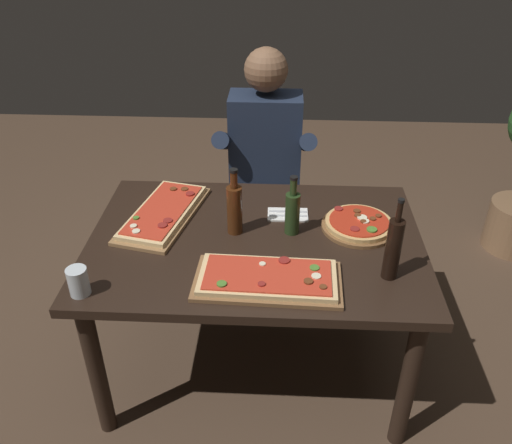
{
  "coord_description": "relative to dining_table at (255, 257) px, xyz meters",
  "views": [
    {
      "loc": [
        0.1,
        -1.83,
        2.0
      ],
      "look_at": [
        0.0,
        0.05,
        0.79
      ],
      "focal_mm": 37.18,
      "sensor_mm": 36.0,
      "label": 1
    }
  ],
  "objects": [
    {
      "name": "ground_plane",
      "position": [
        0.0,
        0.0,
        -0.64
      ],
      "size": [
        6.4,
        6.4,
        0.0
      ],
      "primitive_type": "plane",
      "color": "#4C3828"
    },
    {
      "name": "diner_chair",
      "position": [
        0.01,
        0.86,
        -0.16
      ],
      "size": [
        0.44,
        0.44,
        0.87
      ],
      "color": "black",
      "rests_on": "ground_plane"
    },
    {
      "name": "tumbler_near_camera",
      "position": [
        -0.62,
        -0.38,
        0.14
      ],
      "size": [
        0.08,
        0.08,
        0.11
      ],
      "color": "silver",
      "rests_on": "dining_table"
    },
    {
      "name": "vinegar_bottle_green",
      "position": [
        -0.09,
        0.05,
        0.21
      ],
      "size": [
        0.07,
        0.07,
        0.3
      ],
      "color": "#47230F",
      "rests_on": "dining_table"
    },
    {
      "name": "pizza_rectangular_left",
      "position": [
        -0.42,
        0.15,
        0.12
      ],
      "size": [
        0.37,
        0.59,
        0.05
      ],
      "color": "olive",
      "rests_on": "dining_table"
    },
    {
      "name": "napkin_cutlery_set",
      "position": [
        0.14,
        0.19,
        0.1
      ],
      "size": [
        0.18,
        0.11,
        0.01
      ],
      "color": "white",
      "rests_on": "dining_table"
    },
    {
      "name": "seated_diner",
      "position": [
        0.01,
        0.74,
        0.1
      ],
      "size": [
        0.53,
        0.41,
        1.33
      ],
      "color": "#23232D",
      "rests_on": "ground_plane"
    },
    {
      "name": "dining_table",
      "position": [
        0.0,
        0.0,
        0.0
      ],
      "size": [
        1.4,
        0.96,
        0.74
      ],
      "color": "black",
      "rests_on": "ground_plane"
    },
    {
      "name": "wine_bottle_dark",
      "position": [
        0.52,
        -0.23,
        0.23
      ],
      "size": [
        0.06,
        0.06,
        0.34
      ],
      "color": "black",
      "rests_on": "dining_table"
    },
    {
      "name": "pizza_rectangular_front",
      "position": [
        0.06,
        -0.29,
        0.11
      ],
      "size": [
        0.56,
        0.29,
        0.05
      ],
      "color": "brown",
      "rests_on": "dining_table"
    },
    {
      "name": "pizza_round_far",
      "position": [
        0.44,
        0.1,
        0.12
      ],
      "size": [
        0.32,
        0.32,
        0.05
      ],
      "color": "brown",
      "rests_on": "dining_table"
    },
    {
      "name": "oil_bottle_amber",
      "position": [
        0.15,
        0.06,
        0.2
      ],
      "size": [
        0.06,
        0.06,
        0.27
      ],
      "color": "#233819",
      "rests_on": "dining_table"
    }
  ]
}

